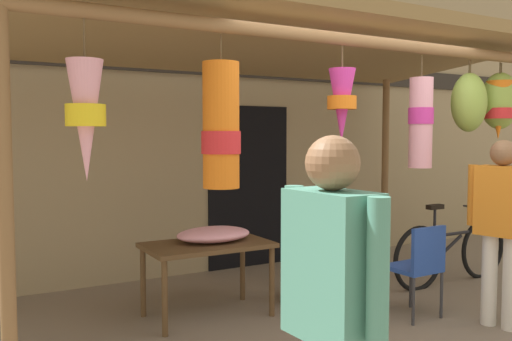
% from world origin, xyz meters
% --- Properties ---
extents(ground_plane, '(30.00, 30.00, 0.00)m').
position_xyz_m(ground_plane, '(0.00, 0.00, 0.00)').
color(ground_plane, '#756656').
extents(shop_facade, '(11.85, 0.29, 3.98)m').
position_xyz_m(shop_facade, '(0.00, 2.52, 1.99)').
color(shop_facade, '#9E8966').
rests_on(shop_facade, ground_plane).
extents(market_stall_canopy, '(5.26, 2.51, 2.67)m').
position_xyz_m(market_stall_canopy, '(-0.19, 0.73, 2.34)').
color(market_stall_canopy, brown).
rests_on(market_stall_canopy, ground_plane).
extents(display_table, '(1.12, 0.66, 0.67)m').
position_xyz_m(display_table, '(-0.94, 0.90, 0.59)').
color(display_table, brown).
rests_on(display_table, ground_plane).
extents(flower_heap_on_table, '(0.70, 0.49, 0.13)m').
position_xyz_m(flower_heap_on_table, '(-0.85, 0.93, 0.74)').
color(flower_heap_on_table, pink).
rests_on(flower_heap_on_table, display_table).
extents(folding_chair, '(0.41, 0.41, 0.84)m').
position_xyz_m(folding_chair, '(0.68, -0.08, 0.50)').
color(folding_chair, '#2347A8').
rests_on(folding_chair, ground_plane).
extents(wicker_basket_by_table, '(0.56, 0.56, 0.27)m').
position_xyz_m(wicker_basket_by_table, '(0.11, 0.78, 0.14)').
color(wicker_basket_by_table, olive).
rests_on(wicker_basket_by_table, ground_plane).
extents(parked_bicycle, '(1.75, 0.44, 0.92)m').
position_xyz_m(parked_bicycle, '(1.88, 0.59, 0.35)').
color(parked_bicycle, black).
rests_on(parked_bicycle, ground_plane).
extents(vendor_in_orange, '(0.31, 0.58, 1.60)m').
position_xyz_m(vendor_in_orange, '(1.11, -0.58, 0.94)').
color(vendor_in_orange, silver).
rests_on(vendor_in_orange, ground_plane).
extents(customer_foreground, '(0.24, 0.59, 1.64)m').
position_xyz_m(customer_foreground, '(-1.61, -1.78, 0.97)').
color(customer_foreground, '#B23347').
rests_on(customer_foreground, ground_plane).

